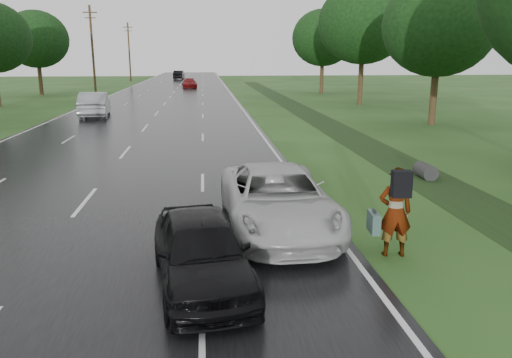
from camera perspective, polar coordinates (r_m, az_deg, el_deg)
The scene contains 17 objects.
road at distance 52.08m, azimuth -10.00°, elevation 8.94°, with size 14.00×180.00×0.04m, color black.
edge_stripe_east at distance 52.05m, azimuth -2.47°, elevation 9.16°, with size 0.12×180.00×0.01m, color silver.
edge_stripe_west at distance 52.98m, azimuth -17.38°, elevation 8.63°, with size 0.12×180.00×0.01m, color silver.
center_line at distance 52.08m, azimuth -10.00°, elevation 8.97°, with size 0.12×180.00×0.01m, color silver.
drainage_ditch at distance 27.02m, azimuth 11.16°, elevation 4.55°, with size 2.20×120.00×0.56m.
utility_pole_far at distance 63.11m, azimuth -18.19°, elevation 14.00°, with size 1.60×0.26×10.00m.
utility_pole_distant at distance 92.68m, azimuth -14.29°, elevation 13.98°, with size 1.60×0.26×10.00m.
tree_east_c at distance 34.12m, azimuth 20.23°, elevation 16.15°, with size 7.00×7.00×9.29m.
tree_east_d at distance 47.07m, azimuth 12.18°, elevation 17.04°, with size 8.00×8.00×10.76m.
tree_east_f at distance 60.44m, azimuth 7.66°, elevation 15.70°, with size 7.20×7.20×9.62m.
tree_west_f at distance 62.59m, azimuth -23.81°, elevation 14.40°, with size 7.00×7.00×9.29m.
pedestrian at distance 11.18m, azimuth 15.53°, elevation -3.53°, with size 0.91×0.85×1.99m.
white_pickup at distance 12.41m, azimuth 2.48°, elevation -2.34°, with size 2.57×5.57×1.55m, color #BABABA.
dark_sedan at distance 9.47m, azimuth -6.27°, elevation -8.11°, with size 1.66×4.12×1.40m, color black.
silver_sedan at distance 38.01m, azimuth -17.97°, elevation 8.12°, with size 1.87×5.38×1.77m, color gray.
far_car_red at distance 70.42m, azimuth -7.62°, elevation 10.80°, with size 1.85×4.55×1.32m, color #690B0C.
far_car_dark at distance 97.50m, azimuth -8.80°, elevation 11.66°, with size 1.75×5.02×1.65m, color black.
Camera 1 is at (3.62, -6.79, 4.26)m, focal length 35.00 mm.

